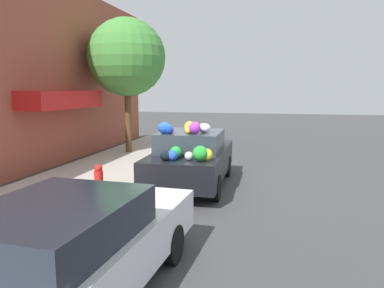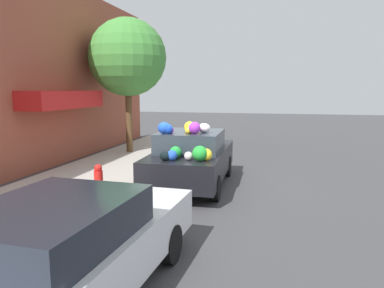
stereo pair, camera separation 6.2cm
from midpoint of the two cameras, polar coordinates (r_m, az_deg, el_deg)
The scene contains 7 objects.
ground_plane at distance 9.90m, azimuth -0.92°, elevation -6.28°, with size 60.00×60.00×0.00m, color #424244.
sidewalk_curb at distance 10.84m, azimuth -14.96°, elevation -4.95°, with size 24.00×3.20×0.12m.
building_facade at distance 11.84m, azimuth -25.04°, elevation 9.90°, with size 18.00×1.20×6.04m.
street_tree at distance 14.45m, azimuth -10.05°, elevation 12.83°, with size 2.88×2.88×5.00m.
fire_hydrant at distance 8.81m, azimuth -14.22°, elevation -5.28°, with size 0.20×0.20×0.70m.
art_car at distance 9.66m, azimuth -0.24°, elevation -2.00°, with size 4.06×1.86×1.73m.
parked_car_plain at distance 4.60m, azimuth -19.23°, elevation -15.51°, with size 4.60×1.93×1.31m.
Camera 1 is at (-9.30, -2.28, 2.50)m, focal length 35.00 mm.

